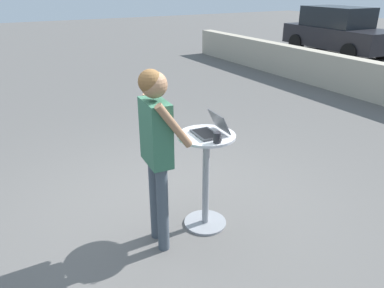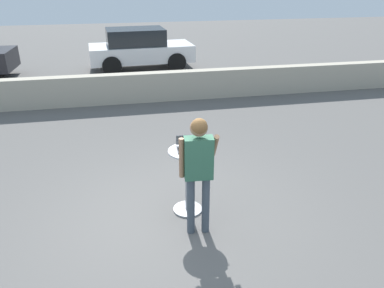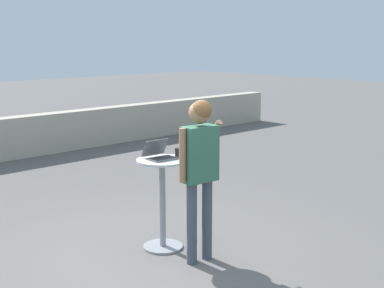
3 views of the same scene
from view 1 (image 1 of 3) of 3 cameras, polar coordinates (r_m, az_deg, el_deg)
ground_plane at (r=4.35m, az=-3.15°, el=-10.11°), size 50.00×50.00×0.00m
cafe_table at (r=3.83m, az=2.13°, el=-4.58°), size 0.57×0.57×1.04m
laptop at (r=3.65m, az=2.86°, el=2.27°), size 0.33×0.32×0.21m
coffee_mug at (r=3.44m, az=3.86°, el=0.97°), size 0.11×0.07×0.10m
standing_person at (r=3.34m, az=-5.50°, el=0.73°), size 0.54×0.37×1.75m
parked_car_further_down at (r=14.81m, az=21.36°, el=15.70°), size 4.15×1.93×1.64m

